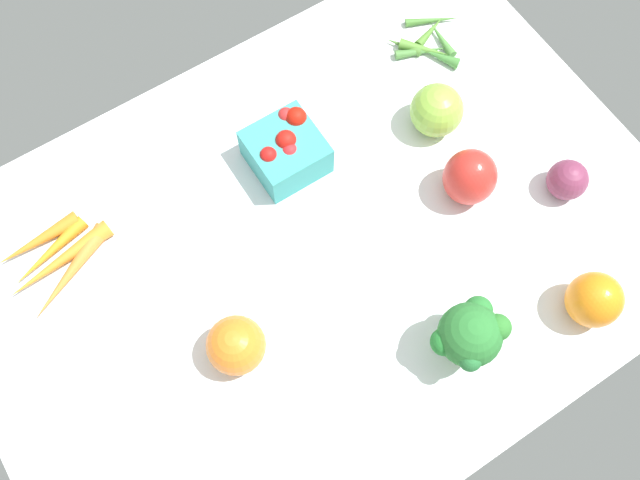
{
  "coord_description": "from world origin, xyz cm",
  "views": [
    {
      "loc": [
        20.29,
        31.51,
        97.06
      ],
      "look_at": [
        0.0,
        0.0,
        4.0
      ],
      "focal_mm": 38.58,
      "sensor_mm": 36.0,
      "label": 1
    }
  ],
  "objects_px": {
    "heirloom_tomato_green": "(437,110)",
    "carrot_bunch": "(56,259)",
    "heirloom_tomato_orange": "(236,345)",
    "red_onion_center": "(567,180)",
    "bell_pepper_red": "(470,177)",
    "berry_basket": "(286,150)",
    "bell_pepper_orange": "(594,300)",
    "broccoli_head": "(470,333)",
    "okra_pile": "(429,43)"
  },
  "relations": [
    {
      "from": "bell_pepper_orange",
      "to": "red_onion_center",
      "type": "relative_size",
      "value": 1.41
    },
    {
      "from": "broccoli_head",
      "to": "bell_pepper_red",
      "type": "bearing_deg",
      "value": -128.51
    },
    {
      "from": "bell_pepper_red",
      "to": "carrot_bunch",
      "type": "height_order",
      "value": "bell_pepper_red"
    },
    {
      "from": "bell_pepper_red",
      "to": "bell_pepper_orange",
      "type": "distance_m",
      "value": 0.24
    },
    {
      "from": "okra_pile",
      "to": "heirloom_tomato_green",
      "type": "height_order",
      "value": "heirloom_tomato_green"
    },
    {
      "from": "berry_basket",
      "to": "heirloom_tomato_green",
      "type": "relative_size",
      "value": 1.28
    },
    {
      "from": "bell_pepper_red",
      "to": "okra_pile",
      "type": "relative_size",
      "value": 0.64
    },
    {
      "from": "okra_pile",
      "to": "red_onion_center",
      "type": "bearing_deg",
      "value": 92.41
    },
    {
      "from": "heirloom_tomato_orange",
      "to": "carrot_bunch",
      "type": "bearing_deg",
      "value": -59.18
    },
    {
      "from": "heirloom_tomato_orange",
      "to": "red_onion_center",
      "type": "height_order",
      "value": "heirloom_tomato_orange"
    },
    {
      "from": "bell_pepper_red",
      "to": "heirloom_tomato_green",
      "type": "distance_m",
      "value": 0.13
    },
    {
      "from": "carrot_bunch",
      "to": "bell_pepper_orange",
      "type": "xyz_separation_m",
      "value": [
        -0.6,
        0.47,
        0.03
      ]
    },
    {
      "from": "red_onion_center",
      "to": "okra_pile",
      "type": "xyz_separation_m",
      "value": [
        0.01,
        -0.33,
        -0.02
      ]
    },
    {
      "from": "berry_basket",
      "to": "bell_pepper_orange",
      "type": "bearing_deg",
      "value": 118.02
    },
    {
      "from": "red_onion_center",
      "to": "okra_pile",
      "type": "relative_size",
      "value": 0.42
    },
    {
      "from": "okra_pile",
      "to": "bell_pepper_orange",
      "type": "bearing_deg",
      "value": 80.32
    },
    {
      "from": "bell_pepper_red",
      "to": "heirloom_tomato_orange",
      "type": "bearing_deg",
      "value": 4.11
    },
    {
      "from": "bell_pepper_red",
      "to": "heirloom_tomato_green",
      "type": "xyz_separation_m",
      "value": [
        -0.03,
        -0.12,
        -0.01
      ]
    },
    {
      "from": "bell_pepper_orange",
      "to": "okra_pile",
      "type": "relative_size",
      "value": 0.59
    },
    {
      "from": "broccoli_head",
      "to": "red_onion_center",
      "type": "distance_m",
      "value": 0.3
    },
    {
      "from": "bell_pepper_orange",
      "to": "red_onion_center",
      "type": "bearing_deg",
      "value": -120.68
    },
    {
      "from": "heirloom_tomato_green",
      "to": "carrot_bunch",
      "type": "bearing_deg",
      "value": -10.28
    },
    {
      "from": "heirloom_tomato_green",
      "to": "red_onion_center",
      "type": "bearing_deg",
      "value": 116.13
    },
    {
      "from": "broccoli_head",
      "to": "berry_basket",
      "type": "bearing_deg",
      "value": -82.62
    },
    {
      "from": "broccoli_head",
      "to": "red_onion_center",
      "type": "bearing_deg",
      "value": -158.1
    },
    {
      "from": "bell_pepper_red",
      "to": "broccoli_head",
      "type": "distance_m",
      "value": 0.24
    },
    {
      "from": "heirloom_tomato_orange",
      "to": "bell_pepper_orange",
      "type": "relative_size",
      "value": 0.94
    },
    {
      "from": "broccoli_head",
      "to": "okra_pile",
      "type": "height_order",
      "value": "broccoli_head"
    },
    {
      "from": "okra_pile",
      "to": "heirloom_tomato_green",
      "type": "xyz_separation_m",
      "value": [
        0.08,
        0.13,
        0.03
      ]
    },
    {
      "from": "berry_basket",
      "to": "bell_pepper_orange",
      "type": "distance_m",
      "value": 0.49
    },
    {
      "from": "heirloom_tomato_orange",
      "to": "bell_pepper_orange",
      "type": "height_order",
      "value": "bell_pepper_orange"
    },
    {
      "from": "bell_pepper_red",
      "to": "red_onion_center",
      "type": "relative_size",
      "value": 1.51
    },
    {
      "from": "heirloom_tomato_orange",
      "to": "okra_pile",
      "type": "bearing_deg",
      "value": -152.3
    },
    {
      "from": "heirloom_tomato_orange",
      "to": "bell_pepper_orange",
      "type": "distance_m",
      "value": 0.49
    },
    {
      "from": "bell_pepper_red",
      "to": "heirloom_tomato_green",
      "type": "relative_size",
      "value": 1.12
    },
    {
      "from": "heirloom_tomato_orange",
      "to": "red_onion_center",
      "type": "bearing_deg",
      "value": 174.93
    },
    {
      "from": "berry_basket",
      "to": "heirloom_tomato_green",
      "type": "distance_m",
      "value": 0.24
    },
    {
      "from": "berry_basket",
      "to": "heirloom_tomato_orange",
      "type": "xyz_separation_m",
      "value": [
        0.22,
        0.22,
        0.01
      ]
    },
    {
      "from": "broccoli_head",
      "to": "okra_pile",
      "type": "relative_size",
      "value": 0.8
    },
    {
      "from": "bell_pepper_orange",
      "to": "broccoli_head",
      "type": "bearing_deg",
      "value": -16.03
    },
    {
      "from": "carrot_bunch",
      "to": "heirloom_tomato_green",
      "type": "xyz_separation_m",
      "value": [
        -0.6,
        0.11,
        0.03
      ]
    },
    {
      "from": "red_onion_center",
      "to": "bell_pepper_red",
      "type": "bearing_deg",
      "value": -31.49
    },
    {
      "from": "carrot_bunch",
      "to": "heirloom_tomato_green",
      "type": "distance_m",
      "value": 0.61
    },
    {
      "from": "bell_pepper_red",
      "to": "berry_basket",
      "type": "relative_size",
      "value": 0.88
    },
    {
      "from": "berry_basket",
      "to": "red_onion_center",
      "type": "relative_size",
      "value": 1.73
    },
    {
      "from": "bell_pepper_red",
      "to": "okra_pile",
      "type": "height_order",
      "value": "bell_pepper_red"
    },
    {
      "from": "heirloom_tomato_orange",
      "to": "broccoli_head",
      "type": "bearing_deg",
      "value": 148.84
    },
    {
      "from": "bell_pepper_red",
      "to": "okra_pile",
      "type": "bearing_deg",
      "value": -114.61
    },
    {
      "from": "bell_pepper_red",
      "to": "broccoli_head",
      "type": "relative_size",
      "value": 0.79
    },
    {
      "from": "heirloom_tomato_orange",
      "to": "bell_pepper_red",
      "type": "bearing_deg",
      "value": -175.89
    }
  ]
}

